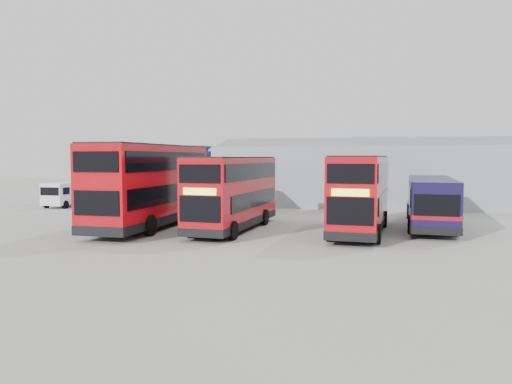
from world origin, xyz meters
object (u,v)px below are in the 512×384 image
object	(u,v)px
double_decker_left	(151,187)
double_decker_centre	(234,194)
double_decker_right	(361,195)
office_block	(153,174)
maintenance_shed	(395,175)
single_decker_blue	(431,203)
panel_van	(67,193)

from	to	relation	value
double_decker_left	double_decker_centre	distance (m)	4.98
double_decker_left	double_decker_right	size ratio (longest dim) A/B	1.15
office_block	maintenance_shed	distance (m)	22.09
maintenance_shed	single_decker_blue	size ratio (longest dim) A/B	2.82
maintenance_shed	double_decker_right	bearing A→B (deg)	-98.28
double_decker_centre	panel_van	world-z (taller)	double_decker_centre
double_decker_centre	single_decker_blue	world-z (taller)	double_decker_centre
office_block	double_decker_right	world-z (taller)	office_block
double_decker_centre	panel_van	bearing A→B (deg)	154.12
double_decker_centre	panel_van	size ratio (longest dim) A/B	2.12
panel_van	maintenance_shed	bearing A→B (deg)	18.95
double_decker_right	panel_van	distance (m)	25.95
double_decker_left	single_decker_blue	distance (m)	16.50
single_decker_blue	double_decker_right	bearing A→B (deg)	41.88
office_block	single_decker_blue	xyz separation A→B (m)	(23.40, -12.69, -1.14)
office_block	panel_van	xyz separation A→B (m)	(-4.80, -6.51, -1.45)
double_decker_left	single_decker_blue	size ratio (longest dim) A/B	1.07
double_decker_right	double_decker_centre	bearing A→B (deg)	-171.45
office_block	single_decker_blue	distance (m)	26.64
panel_van	double_decker_right	bearing A→B (deg)	-19.76
maintenance_shed	double_decker_left	distance (m)	23.64
maintenance_shed	double_decker_right	distance (m)	18.04
maintenance_shed	double_decker_right	world-z (taller)	maintenance_shed
double_decker_right	panel_van	bearing A→B (deg)	163.49
office_block	double_decker_centre	size ratio (longest dim) A/B	1.23
double_decker_left	single_decker_blue	xyz separation A→B (m)	(16.01, 3.90, -0.98)
double_decker_left	office_block	bearing A→B (deg)	-64.61
maintenance_shed	panel_van	size ratio (longest dim) A/B	6.50
office_block	single_decker_blue	bearing A→B (deg)	-28.46
office_block	panel_van	distance (m)	8.22
single_decker_blue	double_decker_centre	bearing A→B (deg)	21.89
single_decker_blue	panel_van	xyz separation A→B (m)	(-28.20, 6.17, -0.30)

